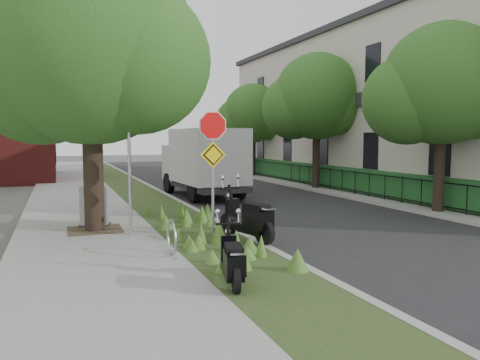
# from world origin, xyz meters

# --- Properties ---
(ground) EXTENTS (120.00, 120.00, 0.00)m
(ground) POSITION_xyz_m (0.00, 0.00, 0.00)
(ground) COLOR #4C5147
(ground) RESTS_ON ground
(sidewalk_near) EXTENTS (3.50, 60.00, 0.12)m
(sidewalk_near) POSITION_xyz_m (-4.25, 10.00, 0.06)
(sidewalk_near) COLOR gray
(sidewalk_near) RESTS_ON ground
(verge) EXTENTS (2.00, 60.00, 0.12)m
(verge) POSITION_xyz_m (-1.50, 10.00, 0.06)
(verge) COLOR #2C401B
(verge) RESTS_ON ground
(kerb_near) EXTENTS (0.20, 60.00, 0.13)m
(kerb_near) POSITION_xyz_m (-0.50, 10.00, 0.07)
(kerb_near) COLOR #9E9991
(kerb_near) RESTS_ON ground
(road) EXTENTS (7.00, 60.00, 0.01)m
(road) POSITION_xyz_m (3.00, 10.00, 0.01)
(road) COLOR black
(road) RESTS_ON ground
(kerb_far) EXTENTS (0.20, 60.00, 0.13)m
(kerb_far) POSITION_xyz_m (6.50, 10.00, 0.07)
(kerb_far) COLOR #9E9991
(kerb_far) RESTS_ON ground
(footpath_far) EXTENTS (3.20, 60.00, 0.12)m
(footpath_far) POSITION_xyz_m (8.20, 10.00, 0.06)
(footpath_far) COLOR gray
(footpath_far) RESTS_ON ground
(street_tree_main) EXTENTS (6.21, 5.54, 7.66)m
(street_tree_main) POSITION_xyz_m (-4.08, 2.86, 4.80)
(street_tree_main) COLOR black
(street_tree_main) RESTS_ON ground
(bare_post) EXTENTS (0.08, 0.08, 4.00)m
(bare_post) POSITION_xyz_m (-3.20, 1.80, 2.12)
(bare_post) COLOR #A5A8AD
(bare_post) RESTS_ON ground
(bike_hoop) EXTENTS (0.06, 0.78, 0.77)m
(bike_hoop) POSITION_xyz_m (-2.70, -0.60, 0.50)
(bike_hoop) COLOR #A5A8AD
(bike_hoop) RESTS_ON ground
(sign_assembly) EXTENTS (0.94, 0.08, 3.22)m
(sign_assembly) POSITION_xyz_m (-1.40, 0.58, 2.33)
(sign_assembly) COLOR #A5A8AD
(sign_assembly) RESTS_ON ground
(fence_far) EXTENTS (0.04, 24.00, 1.00)m
(fence_far) POSITION_xyz_m (7.20, 10.00, 0.67)
(fence_far) COLOR black
(fence_far) RESTS_ON ground
(hedge_far) EXTENTS (1.00, 24.00, 1.10)m
(hedge_far) POSITION_xyz_m (7.90, 10.00, 0.67)
(hedge_far) COLOR #194721
(hedge_far) RESTS_ON footpath_far
(terrace_houses) EXTENTS (7.40, 26.40, 8.20)m
(terrace_houses) POSITION_xyz_m (11.49, 10.00, 4.16)
(terrace_houses) COLOR #BDB3A2
(terrace_houses) RESTS_ON ground
(far_tree_a) EXTENTS (4.60, 4.10, 6.22)m
(far_tree_a) POSITION_xyz_m (6.94, 2.05, 4.13)
(far_tree_a) COLOR black
(far_tree_a) RESTS_ON ground
(far_tree_b) EXTENTS (4.83, 4.31, 6.56)m
(far_tree_b) POSITION_xyz_m (6.94, 10.05, 4.37)
(far_tree_b) COLOR black
(far_tree_b) RESTS_ON ground
(far_tree_c) EXTENTS (4.37, 3.89, 5.93)m
(far_tree_c) POSITION_xyz_m (6.94, 18.04, 3.95)
(far_tree_c) COLOR black
(far_tree_c) RESTS_ON ground
(scooter_near) EXTENTS (0.78, 1.89, 0.93)m
(scooter_near) POSITION_xyz_m (-0.64, 0.00, 0.57)
(scooter_near) COLOR black
(scooter_near) RESTS_ON ground
(scooter_far) EXTENTS (0.53, 1.50, 0.72)m
(scooter_far) POSITION_xyz_m (-2.22, -2.97, 0.47)
(scooter_far) COLOR black
(scooter_far) RESTS_ON ground
(box_truck) EXTENTS (2.52, 5.68, 2.51)m
(box_truck) POSITION_xyz_m (1.00, 9.26, 1.64)
(box_truck) COLOR #262628
(box_truck) RESTS_ON ground
(utility_cabinet) EXTENTS (0.93, 0.73, 1.09)m
(utility_cabinet) POSITION_xyz_m (-3.95, 3.50, 0.64)
(utility_cabinet) COLOR #262628
(utility_cabinet) RESTS_ON ground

